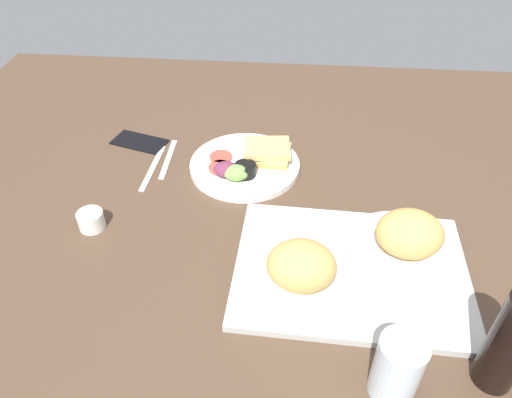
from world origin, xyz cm
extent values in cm
cube|color=#4C3828|center=(0.00, 0.00, -1.50)|extent=(190.00, 150.00, 3.00)
cube|color=#B2B2AD|center=(-18.00, 19.11, 0.80)|extent=(46.13, 34.56, 1.60)
cylinder|color=white|center=(-28.00, 14.11, 2.30)|extent=(21.79, 21.79, 1.40)
ellipsoid|color=tan|center=(-28.75, 14.63, 7.43)|extent=(12.98, 11.21, 8.85)
cylinder|color=white|center=(-8.00, 24.11, 2.30)|extent=(21.67, 21.67, 1.40)
ellipsoid|color=tan|center=(-8.11, 24.61, 7.34)|extent=(12.73, 10.99, 8.68)
cylinder|color=white|center=(6.28, -13.41, 0.80)|extent=(27.39, 27.39, 1.60)
cube|color=tan|center=(0.81, -15.88, 2.30)|extent=(11.62, 9.77, 1.40)
cube|color=#B2C66B|center=(0.81, -15.88, 3.50)|extent=(11.65, 9.80, 1.00)
cube|color=#DBB266|center=(0.81, -15.88, 4.70)|extent=(11.87, 10.09, 1.40)
cylinder|color=#D14738|center=(12.45, -14.78, 2.00)|extent=(5.60, 5.60, 0.80)
cylinder|color=#D14738|center=(12.04, -10.40, 2.00)|extent=(5.60, 5.60, 0.80)
cylinder|color=black|center=(5.60, -8.62, 3.10)|extent=(5.20, 5.20, 3.00)
cylinder|color=#EFEACC|center=(5.60, -8.62, 4.20)|extent=(4.26, 4.26, 0.60)
ellipsoid|color=#729E4C|center=(7.65, -6.84, 3.40)|extent=(6.00, 4.80, 3.60)
ellipsoid|color=#6B2D47|center=(10.12, -7.94, 3.40)|extent=(6.00, 4.80, 3.60)
cylinder|color=silver|center=(-22.93, 42.85, 6.10)|extent=(7.33, 7.33, 12.19)
cylinder|color=black|center=(-39.30, 39.45, 9.72)|extent=(6.40, 6.40, 19.45)
cylinder|color=silver|center=(36.88, 10.78, 2.00)|extent=(5.60, 5.60, 4.00)
cube|color=#B7B7BC|center=(26.28, -15.41, 0.25)|extent=(1.72, 17.02, 0.50)
cube|color=#B7B7BC|center=(29.28, -11.41, 0.25)|extent=(2.21, 19.04, 0.50)
cube|color=black|center=(35.73, -22.35, 0.40)|extent=(15.83, 10.90, 0.80)
camera|label=1|loc=(-5.18, 83.81, 72.78)|focal=34.05mm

